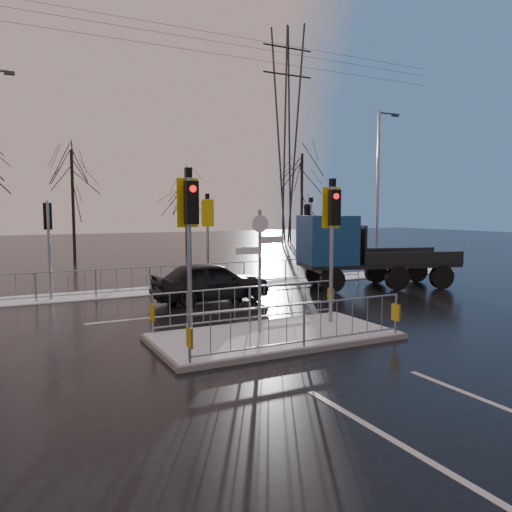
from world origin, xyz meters
name	(u,v)px	position (x,y,z in m)	size (l,w,h in m)	color
ground	(274,339)	(0.00, 0.00, 0.00)	(120.00, 120.00, 0.00)	black
snow_verge	(171,289)	(0.00, 8.60, 0.02)	(30.00, 2.00, 0.04)	white
lane_markings	(281,342)	(0.00, -0.33, 0.00)	(8.00, 11.38, 0.01)	silver
traffic_island	(273,323)	(-0.01, 0.01, 0.39)	(6.00, 3.04, 4.15)	slate
far_kerb_fixtures	(181,266)	(0.29, 8.09, 1.02)	(18.00, 0.65, 3.83)	gray
car_far_lane	(211,281)	(0.52, 5.51, 0.71)	(1.67, 4.15, 1.41)	black
flatbed_truck	(348,249)	(6.72, 5.85, 1.59)	(6.83, 4.03, 2.98)	black
tree_far_a	(72,184)	(-2.00, 22.00, 4.82)	(3.75, 3.75, 7.08)	black
tree_far_b	(186,197)	(6.00, 24.00, 4.18)	(3.25, 3.25, 6.14)	black
tree_far_c	(302,184)	(14.00, 21.00, 5.15)	(4.00, 4.00, 7.55)	black
street_lamp_right	(379,186)	(10.57, 8.50, 4.39)	(1.25, 0.18, 8.00)	gray
pylon_wires	(277,124)	(16.88, 30.00, 11.03)	(70.00, 2.38, 19.97)	#2D3033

